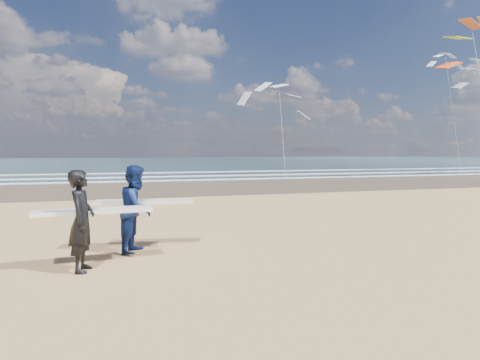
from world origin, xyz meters
name	(u,v)px	position (x,y,z in m)	size (l,w,h in m)	color
wet_sand_strip	(400,181)	(20.00, 18.00, 0.01)	(220.00, 12.00, 0.01)	#493B26
ocean	(218,162)	(20.00, 72.00, 0.01)	(220.00, 100.00, 0.02)	#1B333C
foam_breakers	(331,173)	(20.00, 28.10, 0.05)	(220.00, 11.70, 0.05)	white
surfer_near	(83,219)	(-0.66, 0.22, 0.95)	(2.23, 1.07, 1.88)	black
surfer_far	(137,208)	(0.39, 1.45, 0.96)	(2.26, 1.36, 1.91)	#0D1C4A
kite_0	(479,71)	(26.53, 17.65, 8.18)	(7.63, 4.94, 13.46)	slate
kite_1	(281,113)	(14.05, 26.15, 5.46)	(6.81, 4.85, 9.23)	slate
kite_5	(452,104)	(37.55, 31.91, 7.47)	(4.56, 4.60, 14.54)	slate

